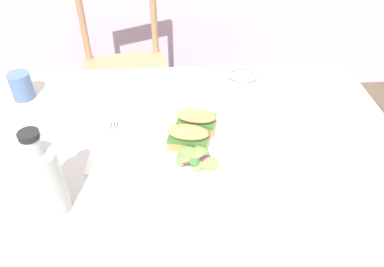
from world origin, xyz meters
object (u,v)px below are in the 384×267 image
object	(u,v)px
sandwich_half_front	(188,137)
sandwich_half_back	(196,121)
chair_wooden_far	(126,68)
plate_lunch	(193,148)
cup_extra_side	(21,86)
fork_on_napkin	(111,140)
dining_table	(154,196)
bottle_cold_brew	(46,184)
mason_jar_iced_tea	(241,96)

from	to	relation	value
sandwich_half_front	sandwich_half_back	size ratio (longest dim) A/B	1.00
chair_wooden_far	sandwich_half_back	xyz separation A→B (m)	(0.27, -0.87, 0.33)
plate_lunch	sandwich_half_front	size ratio (longest dim) A/B	2.13
sandwich_half_back	cup_extra_side	distance (m)	0.54
cup_extra_side	sandwich_half_back	bearing A→B (deg)	-22.09
sandwich_half_front	cup_extra_side	distance (m)	0.54
chair_wooden_far	sandwich_half_front	world-z (taller)	chair_wooden_far
fork_on_napkin	plate_lunch	bearing A→B (deg)	-12.56
dining_table	sandwich_half_front	xyz separation A→B (m)	(0.09, 0.05, 0.15)
chair_wooden_far	bottle_cold_brew	world-z (taller)	bottle_cold_brew
dining_table	sandwich_half_front	world-z (taller)	sandwich_half_front
dining_table	sandwich_half_back	size ratio (longest dim) A/B	11.54
sandwich_half_back	mason_jar_iced_tea	size ratio (longest dim) A/B	0.84
sandwich_half_back	fork_on_napkin	xyz separation A→B (m)	(-0.22, -0.02, -0.03)
chair_wooden_far	bottle_cold_brew	bearing A→B (deg)	-92.90
sandwich_half_front	sandwich_half_back	xyz separation A→B (m)	(0.03, 0.06, 0.00)
chair_wooden_far	plate_lunch	size ratio (longest dim) A/B	3.56
sandwich_half_back	bottle_cold_brew	bearing A→B (deg)	-144.39
plate_lunch	fork_on_napkin	distance (m)	0.21
plate_lunch	mason_jar_iced_tea	xyz separation A→B (m)	(0.14, 0.14, 0.06)
plate_lunch	fork_on_napkin	xyz separation A→B (m)	(-0.21, 0.05, 0.00)
bottle_cold_brew	mason_jar_iced_tea	size ratio (longest dim) A/B	1.51
chair_wooden_far	plate_lunch	bearing A→B (deg)	-74.71
dining_table	mason_jar_iced_tea	world-z (taller)	mason_jar_iced_tea
plate_lunch	bottle_cold_brew	xyz separation A→B (m)	(-0.31, -0.16, 0.07)
fork_on_napkin	bottle_cold_brew	distance (m)	0.24
chair_wooden_far	mason_jar_iced_tea	distance (m)	0.96
mason_jar_iced_tea	cup_extra_side	bearing A→B (deg)	168.14
mason_jar_iced_tea	cup_extra_side	xyz separation A→B (m)	(-0.63, 0.13, -0.02)
plate_lunch	cup_extra_side	size ratio (longest dim) A/B	3.04
dining_table	chair_wooden_far	size ratio (longest dim) A/B	1.52
sandwich_half_front	fork_on_napkin	size ratio (longest dim) A/B	0.62
mason_jar_iced_tea	chair_wooden_far	bearing A→B (deg)	116.42
chair_wooden_far	sandwich_half_front	xyz separation A→B (m)	(0.25, -0.94, 0.33)
dining_table	plate_lunch	xyz separation A→B (m)	(0.11, 0.04, 0.12)
chair_wooden_far	mason_jar_iced_tea	world-z (taller)	mason_jar_iced_tea
dining_table	mason_jar_iced_tea	bearing A→B (deg)	36.75
chair_wooden_far	mason_jar_iced_tea	bearing A→B (deg)	-63.58
dining_table	fork_on_napkin	distance (m)	0.18
sandwich_half_back	bottle_cold_brew	size ratio (longest dim) A/B	0.55
mason_jar_iced_tea	cup_extra_side	size ratio (longest dim) A/B	1.71
sandwich_half_front	cup_extra_side	bearing A→B (deg)	150.61
chair_wooden_far	fork_on_napkin	world-z (taller)	chair_wooden_far
chair_wooden_far	sandwich_half_front	bearing A→B (deg)	-75.32
cup_extra_side	mason_jar_iced_tea	bearing A→B (deg)	-11.86
dining_table	chair_wooden_far	xyz separation A→B (m)	(-0.15, 0.98, -0.18)
sandwich_half_front	dining_table	bearing A→B (deg)	-152.52
fork_on_napkin	cup_extra_side	size ratio (longest dim) A/B	2.31
plate_lunch	mason_jar_iced_tea	bearing A→B (deg)	45.08
chair_wooden_far	mason_jar_iced_tea	xyz separation A→B (m)	(0.40, -0.80, 0.35)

